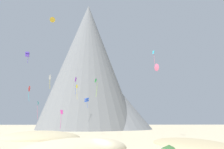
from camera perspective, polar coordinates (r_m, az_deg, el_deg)
dune_foreground_left at (r=61.82m, az=-16.35°, el=-14.24°), size 22.75×19.73×3.91m
dune_foreground_right at (r=48.24m, az=17.80°, el=-15.32°), size 13.40×25.13×1.96m
bush_scatter_east at (r=54.07m, az=-3.58°, el=-14.94°), size 2.42×2.42×0.52m
bush_mid_center at (r=38.59m, az=-8.04°, el=-16.61°), size 3.63×3.63×0.56m
bush_near_left at (r=41.26m, az=13.13°, el=-16.03°), size 3.05×3.05×0.58m
bush_ridge_crest at (r=41.02m, az=1.88°, el=-16.19°), size 2.24×2.24×0.78m
rock_massif at (r=123.58m, az=-4.71°, el=-0.29°), size 62.66×60.19×63.66m
kite_red_low at (r=78.71m, az=-18.81°, el=-3.17°), size 0.58×1.77×4.72m
kite_blue_low at (r=77.39m, az=-5.92°, el=-5.91°), size 1.48×1.47×3.11m
kite_yellow_mid at (r=94.86m, az=-8.21°, el=-3.40°), size 0.64×0.44×5.64m
kite_indigo_mid at (r=71.08m, az=-19.12°, el=4.45°), size 1.06×1.12×3.11m
kite_rainbow_mid at (r=68.89m, az=10.27°, el=1.63°), size 1.26×2.11×2.10m
kite_gold_high at (r=66.89m, az=-13.73°, el=12.29°), size 1.57×1.20×1.44m
kite_green_mid at (r=73.72m, az=-3.72°, el=-1.54°), size 1.10×1.48×5.61m
kite_violet_mid at (r=79.94m, az=-8.45°, el=-1.59°), size 0.61×1.19×5.50m
kite_white_mid at (r=73.32m, az=-14.19°, el=-0.63°), size 0.73×1.55×4.26m
kite_teal_low at (r=84.90m, az=-16.81°, el=-6.40°), size 0.95×1.94×6.28m
kite_cyan_mid at (r=76.94m, az=9.70°, el=4.49°), size 0.61×0.58×4.60m
kite_magenta_low at (r=76.79m, az=-11.70°, el=-9.19°), size 0.87×0.83×5.73m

